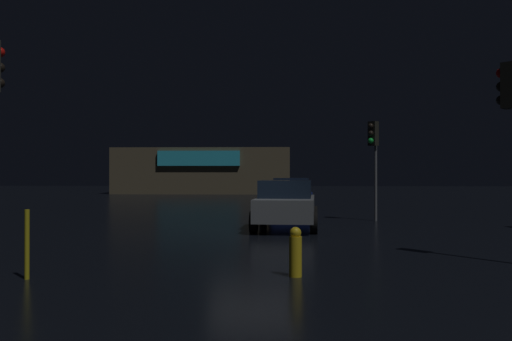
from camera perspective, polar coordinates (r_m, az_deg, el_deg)
The scene contains 8 objects.
ground_plane at distance 15.67m, azimuth -0.39°, elevation -6.84°, with size 120.00×120.00×0.00m, color black.
store_building at distance 48.72m, azimuth -5.56°, elevation -0.05°, with size 15.42×6.79×4.01m.
traffic_signal_main at distance 11.77m, azimuth 25.59°, elevation 5.88°, with size 0.43×0.42×3.98m.
traffic_signal_cross_left at distance 20.44m, azimuth 12.45°, elevation 2.68°, with size 0.42×0.42×3.73m.
car_far at distance 24.18m, azimuth 3.68°, elevation -2.62°, with size 1.94×4.12×1.58m.
car_crossing at distance 17.19m, azimuth 3.23°, elevation -3.60°, with size 2.25×4.35×1.56m.
fire_hydrant at distance 9.30m, azimuth 4.24°, elevation -8.69°, with size 0.22×0.22×0.86m.
bollard_kerb_a at distance 9.82m, azimuth -23.28°, elevation -7.27°, with size 0.08×0.08×1.17m, color gold.
Camera 1 is at (0.74, -15.55, 1.78)m, focal length 37.43 mm.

